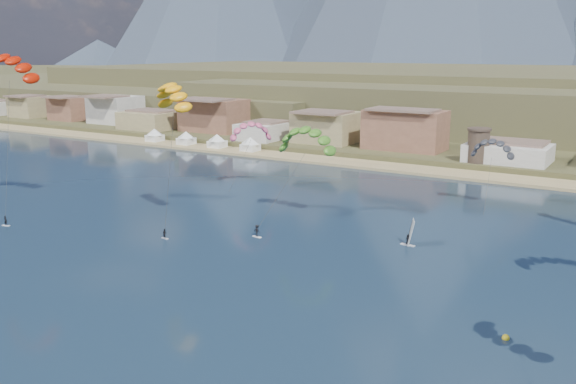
{
  "coord_description": "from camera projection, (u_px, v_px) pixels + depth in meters",
  "views": [
    {
      "loc": [
        45.16,
        -41.91,
        29.97
      ],
      "look_at": [
        0.0,
        32.0,
        10.0
      ],
      "focal_mm": 39.3,
      "sensor_mm": 36.0,
      "label": 1
    }
  ],
  "objects": [
    {
      "name": "ground",
      "position": [
        125.0,
        347.0,
        64.53
      ],
      "size": [
        2400.0,
        2400.0,
        0.0
      ],
      "primitive_type": "plane",
      "color": "black",
      "rests_on": "ground"
    },
    {
      "name": "buoy",
      "position": [
        506.0,
        338.0,
        66.19
      ],
      "size": [
        0.79,
        0.79,
        0.79
      ],
      "color": "yellow",
      "rests_on": "ground"
    },
    {
      "name": "kitesurfer_red",
      "position": [
        8.0,
        64.0,
        113.98
      ],
      "size": [
        15.42,
        13.35,
        30.46
      ],
      "color": "silver",
      "rests_on": "ground"
    },
    {
      "name": "windsurfer",
      "position": [
        409.0,
        237.0,
        97.17
      ],
      "size": [
        2.41,
        2.64,
        4.16
      ],
      "color": "silver",
      "rests_on": "ground"
    },
    {
      "name": "watchtower",
      "position": [
        478.0,
        145.0,
        155.35
      ],
      "size": [
        5.82,
        5.82,
        8.6
      ],
      "color": "#47382D",
      "rests_on": "ground"
    },
    {
      "name": "town",
      "position": [
        332.0,
        124.0,
        184.5
      ],
      "size": [
        400.0,
        24.0,
        12.0
      ],
      "color": "silver",
      "rests_on": "ground"
    },
    {
      "name": "beach_tents",
      "position": [
        201.0,
        136.0,
        190.58
      ],
      "size": [
        43.4,
        6.4,
        5.0
      ],
      "color": "white",
      "rests_on": "ground"
    },
    {
      "name": "distant_kite_dark",
      "position": [
        493.0,
        145.0,
        118.66
      ],
      "size": [
        8.42,
        5.62,
        15.11
      ],
      "color": "#262626",
      "rests_on": "ground"
    },
    {
      "name": "kitesurfer_yellow",
      "position": [
        173.0,
        93.0,
        105.47
      ],
      "size": [
        11.16,
        13.32,
        25.37
      ],
      "color": "silver",
      "rests_on": "ground"
    },
    {
      "name": "kitesurfer_green",
      "position": [
        306.0,
        136.0,
        110.02
      ],
      "size": [
        11.36,
        17.41,
        19.94
      ],
      "color": "silver",
      "rests_on": "ground"
    },
    {
      "name": "distant_kite_pink",
      "position": [
        251.0,
        128.0,
        135.59
      ],
      "size": [
        9.17,
        9.27,
        16.31
      ],
      "color": "#262626",
      "rests_on": "ground"
    },
    {
      "name": "beach",
      "position": [
        447.0,
        173.0,
        152.61
      ],
      "size": [
        2200.0,
        12.0,
        0.9
      ],
      "color": "tan",
      "rests_on": "ground"
    }
  ]
}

